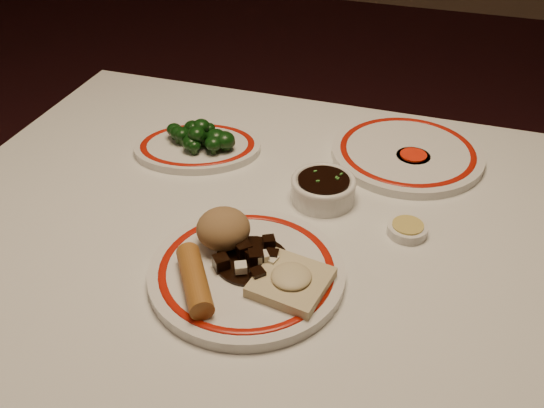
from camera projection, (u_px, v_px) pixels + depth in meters
The scene contains 12 objects.
dining_table at pixel (281, 266), 1.05m from camera, with size 1.20×0.90×0.75m.
main_plate at pixel (247, 272), 0.88m from camera, with size 0.35×0.35×0.02m.
rice_mound at pixel (223, 229), 0.91m from camera, with size 0.08×0.08×0.06m, color olive.
spring_roll at pixel (195, 280), 0.83m from camera, with size 0.03×0.03×0.12m, color #A46628.
fried_wonton at pixel (291, 281), 0.84m from camera, with size 0.11×0.11×0.03m.
stirfry_heap at pixel (252, 258), 0.88m from camera, with size 0.11×0.11×0.03m.
broccoli_plate at pixel (198, 147), 1.17m from camera, with size 0.29×0.27×0.02m.
broccoli_pile at pixel (200, 135), 1.15m from camera, with size 0.14×0.08×0.05m.
soy_bowl at pixel (323, 190), 1.04m from camera, with size 0.11×0.11×0.04m.
sweet_sour_dish at pixel (413, 159), 1.14m from camera, with size 0.06×0.06×0.02m.
mustard_dish at pixel (407, 229), 0.97m from camera, with size 0.06×0.06×0.02m.
far_plate at pixel (407, 153), 1.15m from camera, with size 0.30×0.30×0.02m.
Camera 1 is at (0.23, -0.75, 1.36)m, focal length 40.00 mm.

